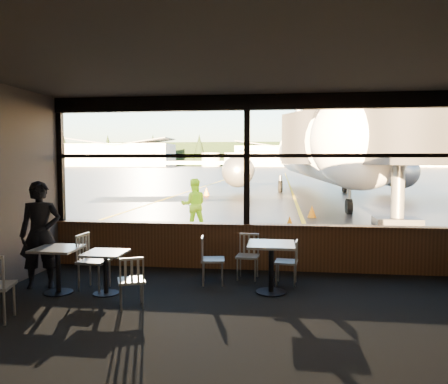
% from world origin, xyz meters
% --- Properties ---
extents(ground_plane, '(520.00, 520.00, 0.00)m').
position_xyz_m(ground_plane, '(0.00, 120.00, 0.00)').
color(ground_plane, black).
rests_on(ground_plane, ground).
extents(carpet_floor, '(8.00, 6.00, 0.01)m').
position_xyz_m(carpet_floor, '(0.00, -3.00, 0.01)').
color(carpet_floor, black).
rests_on(carpet_floor, ground).
extents(ceiling, '(8.00, 6.00, 0.04)m').
position_xyz_m(ceiling, '(0.00, -3.00, 3.50)').
color(ceiling, '#38332D').
rests_on(ceiling, ground).
extents(wall_back, '(8.00, 0.04, 3.50)m').
position_xyz_m(wall_back, '(0.00, -6.00, 1.75)').
color(wall_back, '#453D37').
rests_on(wall_back, ground).
extents(window_sill, '(8.00, 0.28, 0.90)m').
position_xyz_m(window_sill, '(0.00, 0.00, 0.45)').
color(window_sill, brown).
rests_on(window_sill, ground).
extents(window_header, '(8.00, 0.18, 0.30)m').
position_xyz_m(window_header, '(0.00, 0.00, 3.35)').
color(window_header, black).
rests_on(window_header, ground).
extents(mullion_left, '(0.12, 0.12, 2.60)m').
position_xyz_m(mullion_left, '(-3.95, 0.00, 2.20)').
color(mullion_left, black).
rests_on(mullion_left, ground).
extents(mullion_centre, '(0.12, 0.12, 2.60)m').
position_xyz_m(mullion_centre, '(0.00, 0.00, 2.20)').
color(mullion_centre, black).
rests_on(mullion_centre, ground).
extents(window_transom, '(8.00, 0.10, 0.08)m').
position_xyz_m(window_transom, '(0.00, 0.00, 2.30)').
color(window_transom, black).
rests_on(window_transom, ground).
extents(airliner, '(31.56, 37.28, 11.00)m').
position_xyz_m(airliner, '(3.00, 22.02, 5.50)').
color(airliner, white).
rests_on(airliner, ground_plane).
extents(jet_bridge, '(8.77, 10.71, 4.68)m').
position_xyz_m(jet_bridge, '(3.60, 5.50, 2.34)').
color(jet_bridge, '#2A2A2C').
rests_on(jet_bridge, ground_plane).
extents(cafe_table_near, '(0.76, 0.76, 0.84)m').
position_xyz_m(cafe_table_near, '(0.53, -1.56, 0.42)').
color(cafe_table_near, '#A29C95').
rests_on(cafe_table_near, carpet_floor).
extents(cafe_table_mid, '(0.64, 0.64, 0.71)m').
position_xyz_m(cafe_table_mid, '(-2.16, -1.98, 0.35)').
color(cafe_table_mid, '#A09B93').
rests_on(cafe_table_mid, carpet_floor).
extents(cafe_table_left, '(0.70, 0.70, 0.77)m').
position_xyz_m(cafe_table_left, '(-2.96, -2.04, 0.39)').
color(cafe_table_left, '#AAA39C').
rests_on(cafe_table_left, carpet_floor).
extents(chair_near_e, '(0.48, 0.48, 0.81)m').
position_xyz_m(chair_near_e, '(0.78, -1.02, 0.40)').
color(chair_near_e, beige).
rests_on(chair_near_e, carpet_floor).
extents(chair_near_w, '(0.53, 0.53, 0.86)m').
position_xyz_m(chair_near_w, '(-0.51, -1.15, 0.43)').
color(chair_near_w, '#BAB5A8').
rests_on(chair_near_w, carpet_floor).
extents(chair_near_n, '(0.49, 0.49, 0.84)m').
position_xyz_m(chair_near_n, '(0.08, -0.75, 0.42)').
color(chair_near_n, beige).
rests_on(chair_near_n, carpet_floor).
extents(chair_mid_s, '(0.58, 0.58, 0.80)m').
position_xyz_m(chair_mid_s, '(-1.53, -2.55, 0.40)').
color(chair_mid_s, '#B1ACA0').
rests_on(chair_mid_s, carpet_floor).
extents(chair_mid_w, '(0.57, 0.57, 0.96)m').
position_xyz_m(chair_mid_w, '(-2.47, -1.74, 0.48)').
color(chair_mid_w, '#B5B0A4').
rests_on(chair_mid_w, carpet_floor).
extents(passenger, '(0.79, 0.66, 1.85)m').
position_xyz_m(passenger, '(-3.43, -1.75, 0.93)').
color(passenger, black).
rests_on(passenger, carpet_floor).
extents(ground_crew, '(0.95, 0.83, 1.66)m').
position_xyz_m(ground_crew, '(-2.02, 4.65, 0.83)').
color(ground_crew, '#BFF219').
rests_on(ground_crew, ground_plane).
extents(cone_nose, '(0.34, 0.34, 0.48)m').
position_xyz_m(cone_nose, '(1.90, 8.55, 0.24)').
color(cone_nose, '#FD4C07').
rests_on(cone_nose, ground_plane).
extents(cone_wing, '(0.37, 0.37, 0.52)m').
position_xyz_m(cone_wing, '(-4.07, 18.95, 0.26)').
color(cone_wing, orange).
rests_on(cone_wing, ground_plane).
extents(hangar_left, '(45.00, 18.00, 11.00)m').
position_xyz_m(hangar_left, '(-70.00, 180.00, 5.50)').
color(hangar_left, silver).
rests_on(hangar_left, ground_plane).
extents(hangar_mid, '(38.00, 15.00, 10.00)m').
position_xyz_m(hangar_mid, '(0.00, 185.00, 5.00)').
color(hangar_mid, silver).
rests_on(hangar_mid, ground_plane).
extents(hangar_right, '(50.00, 20.00, 12.00)m').
position_xyz_m(hangar_right, '(60.00, 178.00, 6.00)').
color(hangar_right, silver).
rests_on(hangar_right, ground_plane).
extents(fuel_tank_a, '(8.00, 8.00, 6.00)m').
position_xyz_m(fuel_tank_a, '(-30.00, 182.00, 3.00)').
color(fuel_tank_a, silver).
rests_on(fuel_tank_a, ground_plane).
extents(fuel_tank_b, '(8.00, 8.00, 6.00)m').
position_xyz_m(fuel_tank_b, '(-20.00, 182.00, 3.00)').
color(fuel_tank_b, silver).
rests_on(fuel_tank_b, ground_plane).
extents(fuel_tank_c, '(8.00, 8.00, 6.00)m').
position_xyz_m(fuel_tank_c, '(-10.00, 182.00, 3.00)').
color(fuel_tank_c, silver).
rests_on(fuel_tank_c, ground_plane).
extents(treeline, '(360.00, 3.00, 12.00)m').
position_xyz_m(treeline, '(0.00, 210.00, 6.00)').
color(treeline, black).
rests_on(treeline, ground_plane).
extents(cone_extra, '(0.34, 0.34, 0.48)m').
position_xyz_m(cone_extra, '(0.97, 5.01, 0.24)').
color(cone_extra, orange).
rests_on(cone_extra, ground_plane).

